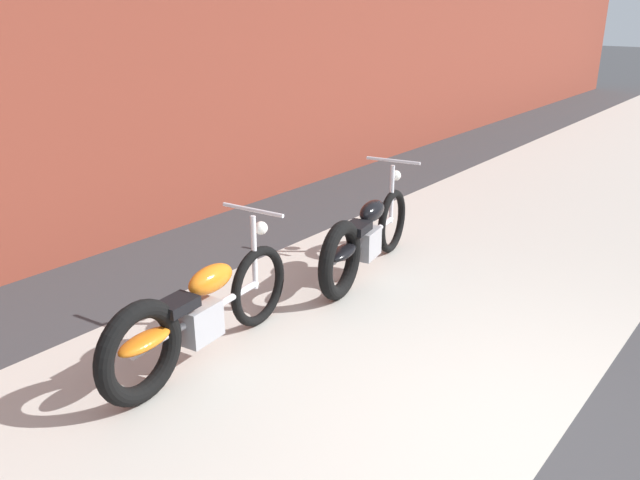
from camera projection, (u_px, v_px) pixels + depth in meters
The scene contains 4 objects.
ground_plane at pixel (550, 455), 3.80m from camera, with size 80.00×80.00×0.00m, color #38383A.
sidewalk_slab at pixel (320, 359), 4.82m from camera, with size 36.00×3.50×0.01m, color #B2ADA3.
motorcycle_orange at pixel (191, 319), 4.59m from camera, with size 2.00×0.58×1.03m.
motorcycle_black at pixel (362, 240), 6.11m from camera, with size 1.99×0.67×1.03m.
Camera 1 is at (-3.30, -0.85, 2.53)m, focal length 35.84 mm.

